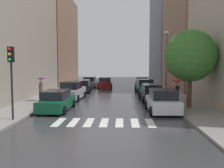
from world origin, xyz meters
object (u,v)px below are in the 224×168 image
at_px(parked_car_left_nearest, 57,101).
at_px(parked_car_left_second, 72,91).
at_px(parked_car_right_second, 151,93).
at_px(pedestrian_foreground, 177,85).
at_px(parked_car_left_third, 83,86).
at_px(lamp_post_right, 167,59).
at_px(parked_car_right_third, 145,86).
at_px(traffic_light_left_corner, 11,67).
at_px(parked_car_right_nearest, 162,101).
at_px(car_midroad, 105,83).
at_px(parked_car_right_fourth, 142,83).
at_px(pedestrian_near_tree, 41,84).
at_px(parked_car_left_fourth, 90,82).
at_px(street_tree_right, 190,56).

bearing_deg(parked_car_left_nearest, parked_car_left_second, 1.37).
distance_m(parked_car_right_second, pedestrian_foreground, 2.61).
relative_size(parked_car_left_third, lamp_post_right, 0.70).
xyz_separation_m(parked_car_right_third, traffic_light_left_corner, (-9.30, -15.69, 2.51)).
distance_m(parked_car_left_second, parked_car_left_third, 6.43).
relative_size(parked_car_right_nearest, parked_car_right_third, 0.99).
xyz_separation_m(car_midroad, traffic_light_left_corner, (-4.04, -20.89, 2.52)).
relative_size(parked_car_left_second, parked_car_right_second, 1.01).
xyz_separation_m(parked_car_left_second, car_midroad, (2.45, 11.42, -0.07)).
distance_m(parked_car_right_fourth, pedestrian_near_tree, 17.00).
distance_m(parked_car_left_nearest, parked_car_left_third, 12.26).
bearing_deg(parked_car_left_nearest, parked_car_left_fourth, 0.72).
bearing_deg(traffic_light_left_corner, parked_car_right_second, 44.05).
bearing_deg(car_midroad, parked_car_right_fourth, -91.21).
xyz_separation_m(parked_car_left_second, street_tree_right, (10.02, -4.93, 3.23)).
distance_m(parked_car_left_third, pedestrian_foreground, 12.79).
bearing_deg(parked_car_right_third, car_midroad, 42.64).
height_order(pedestrian_foreground, lamp_post_right, lamp_post_right).
bearing_deg(parked_car_right_fourth, pedestrian_foreground, -170.37).
distance_m(parked_car_left_nearest, car_midroad, 17.42).
height_order(parked_car_left_second, parked_car_right_second, parked_car_left_second).
xyz_separation_m(parked_car_left_nearest, street_tree_right, (9.94, 0.91, 3.33)).
height_order(parked_car_right_third, street_tree_right, street_tree_right).
bearing_deg(parked_car_right_third, parked_car_right_nearest, 177.70).
relative_size(parked_car_right_nearest, pedestrian_near_tree, 1.98).
relative_size(parked_car_left_fourth, parked_car_right_second, 0.97).
distance_m(parked_car_left_third, parked_car_right_nearest, 14.76).
bearing_deg(parked_car_right_nearest, car_midroad, 16.16).
relative_size(parked_car_left_second, parked_car_left_third, 1.02).
distance_m(parked_car_left_nearest, lamp_post_right, 12.22).
height_order(parked_car_left_fourth, lamp_post_right, lamp_post_right).
height_order(parked_car_right_second, pedestrian_foreground, pedestrian_foreground).
bearing_deg(parked_car_right_nearest, pedestrian_near_tree, 67.58).
bearing_deg(parked_car_right_third, parked_car_left_nearest, 144.91).
xyz_separation_m(parked_car_left_third, lamp_post_right, (9.41, -5.09, 3.25)).
relative_size(parked_car_left_second, lamp_post_right, 0.72).
xyz_separation_m(parked_car_left_fourth, parked_car_right_second, (7.63, -13.58, -0.01)).
height_order(parked_car_left_second, parked_car_right_fourth, parked_car_left_second).
bearing_deg(lamp_post_right, parked_car_left_third, 151.60).
distance_m(parked_car_right_fourth, street_tree_right, 16.90).
xyz_separation_m(parked_car_right_third, car_midroad, (-5.26, 5.19, -0.02)).
bearing_deg(pedestrian_foreground, parked_car_left_nearest, -49.53).
height_order(parked_car_left_fourth, parked_car_right_fourth, parked_car_right_fourth).
bearing_deg(pedestrian_foreground, parked_car_right_second, -101.35).
height_order(parked_car_right_nearest, pedestrian_near_tree, pedestrian_near_tree).
xyz_separation_m(pedestrian_near_tree, lamp_post_right, (11.82, 3.40, 2.32)).
bearing_deg(traffic_light_left_corner, parked_car_right_fourth, 65.86).
bearing_deg(parked_car_left_nearest, pedestrian_foreground, -66.36).
xyz_separation_m(parked_car_right_nearest, street_tree_right, (2.21, 1.17, 3.28)).
xyz_separation_m(parked_car_left_third, street_tree_right, (10.02, -11.36, 3.33)).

